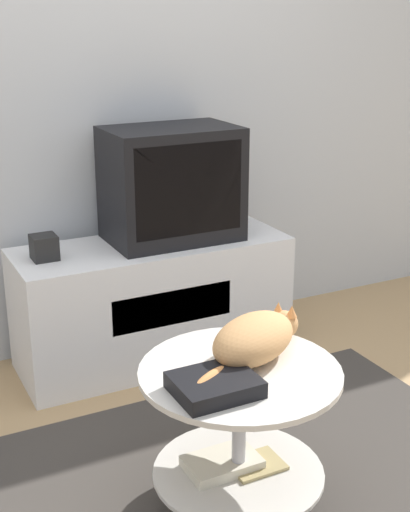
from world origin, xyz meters
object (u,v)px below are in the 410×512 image
Objects in this scene: tv at (172,184)px; speaker at (44,247)px; dvd_box at (215,385)px; cat at (255,339)px.

speaker is (-0.59, -0.02, -0.20)m from tv.
dvd_box is (0.16, -1.23, -0.07)m from speaker.
tv is 2.47× the size of dvd_box.
tv reaches higher than speaker.
cat is at bearing -71.55° from speaker.
cat is (-0.23, -1.12, -0.23)m from tv.
cat is (0.37, -1.09, -0.03)m from speaker.
tv reaches higher than dvd_box.
speaker is 1.24m from dvd_box.
tv is 5.53× the size of speaker.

